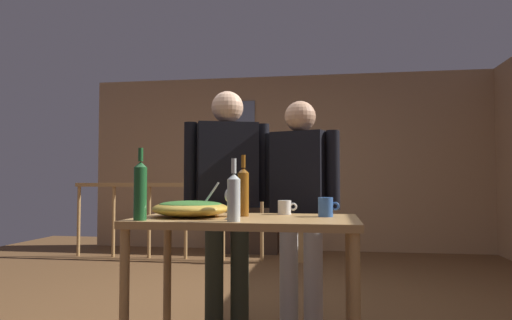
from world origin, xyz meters
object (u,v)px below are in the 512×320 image
object	(u,v)px
wine_bottle_green	(140,190)
mug_white	(285,207)
wine_bottle_clear	(234,196)
person_standing_left	(227,185)
wine_bottle_amber	(243,191)
flat_screen_tv	(247,198)
framed_picture	(238,123)
mug_blue	(326,207)
stair_railing	(220,210)
salad_bowl	(191,208)
tv_console	(247,233)
serving_table	(247,234)
wine_glass	(232,197)
person_standing_right	(300,194)

from	to	relation	value
wine_bottle_green	mug_white	distance (m)	0.90
wine_bottle_clear	person_standing_left	distance (m)	0.97
wine_bottle_amber	flat_screen_tv	bearing A→B (deg)	99.86
framed_picture	person_standing_left	size ratio (longest dim) A/B	0.40
mug_blue	stair_railing	bearing A→B (deg)	113.49
framed_picture	salad_bowl	xyz separation A→B (m)	(0.57, -4.24, -1.02)
mug_blue	person_standing_left	size ratio (longest dim) A/B	0.07
tv_console	wine_bottle_green	size ratio (longest dim) A/B	2.40
tv_console	serving_table	distance (m)	4.03
salad_bowl	mug_white	xyz separation A→B (m)	(0.51, 0.27, -0.01)
flat_screen_tv	tv_console	bearing A→B (deg)	90.00
mug_blue	tv_console	bearing A→B (deg)	106.55
stair_railing	wine_glass	world-z (taller)	stair_railing
wine_glass	wine_bottle_green	world-z (taller)	wine_bottle_green
salad_bowl	wine_bottle_clear	size ratio (longest dim) A/B	1.38
person_standing_left	salad_bowl	bearing A→B (deg)	65.21
framed_picture	wine_bottle_amber	xyz separation A→B (m)	(0.86, -4.16, -0.92)
stair_railing	mug_blue	size ratio (longest dim) A/B	25.54
salad_bowl	mug_white	size ratio (longest dim) A/B	3.71
flat_screen_tv	wine_bottle_green	xyz separation A→B (m)	(0.19, -4.19, 0.19)
tv_console	wine_bottle_clear	bearing A→B (deg)	-80.79
wine_bottle_amber	person_standing_left	bearing A→B (deg)	111.16
tv_console	wine_bottle_green	bearing A→B (deg)	-87.41
wine_bottle_green	mug_blue	world-z (taller)	wine_bottle_green
tv_console	salad_bowl	distance (m)	4.01
wine_bottle_clear	person_standing_left	xyz separation A→B (m)	(-0.24, 0.94, 0.05)
wine_glass	person_standing_left	size ratio (longest dim) A/B	0.11
wine_bottle_clear	person_standing_right	world-z (taller)	person_standing_right
stair_railing	person_standing_right	size ratio (longest dim) A/B	1.97
mug_blue	person_standing_right	xyz separation A→B (m)	(-0.18, 0.54, 0.06)
person_standing_left	tv_console	bearing A→B (deg)	-101.65
tv_console	wine_glass	world-z (taller)	wine_glass
flat_screen_tv	salad_bowl	world-z (taller)	salad_bowl
person_standing_right	wine_bottle_green	bearing A→B (deg)	69.98
wine_glass	mug_white	distance (m)	0.49
stair_railing	flat_screen_tv	xyz separation A→B (m)	(0.23, 0.65, 0.13)
wine_bottle_clear	wine_bottle_green	bearing A→B (deg)	-179.90
wine_bottle_amber	tv_console	bearing A→B (deg)	99.78
tv_console	stair_railing	bearing A→B (deg)	-108.54
framed_picture	person_standing_left	xyz separation A→B (m)	(0.64, -3.58, -0.89)
wine_bottle_clear	person_standing_right	distance (m)	0.98
framed_picture	person_standing_left	bearing A→B (deg)	-79.92
wine_glass	person_standing_left	world-z (taller)	person_standing_left
serving_table	tv_console	bearing A→B (deg)	100.08
serving_table	wine_bottle_amber	bearing A→B (deg)	114.11
mug_white	mug_blue	bearing A→B (deg)	-31.34
stair_railing	tv_console	world-z (taller)	stair_railing
mug_blue	framed_picture	bearing A→B (deg)	107.92
person_standing_right	mug_blue	bearing A→B (deg)	127.45
wine_bottle_clear	stair_railing	bearing A→B (deg)	104.47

